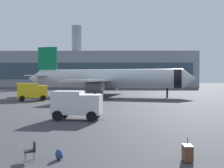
% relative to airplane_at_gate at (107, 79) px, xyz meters
% --- Properties ---
extents(airplane_at_gate, '(35.43, 32.23, 10.50)m').
position_rel_airplane_at_gate_xyz_m(airplane_at_gate, '(0.00, 0.00, 0.00)').
color(airplane_at_gate, silver).
rests_on(airplane_at_gate, ground).
extents(service_truck, '(5.27, 3.87, 2.90)m').
position_rel_airplane_at_gate_xyz_m(service_truck, '(-12.27, -10.15, -2.05)').
color(service_truck, yellow).
rests_on(service_truck, ground).
extents(cargo_van, '(4.62, 2.81, 2.60)m').
position_rel_airplane_at_gate_xyz_m(cargo_van, '(-1.69, -31.15, -2.21)').
color(cargo_van, white).
rests_on(cargo_van, ground).
extents(safety_cone_near, '(0.44, 0.44, 0.79)m').
position_rel_airplane_at_gate_xyz_m(safety_cone_near, '(-12.38, -3.16, -3.27)').
color(safety_cone_near, '#F2590C').
rests_on(safety_cone_near, ground).
extents(safety_cone_mid, '(0.44, 0.44, 0.77)m').
position_rel_airplane_at_gate_xyz_m(safety_cone_mid, '(-12.52, 0.39, -3.28)').
color(safety_cone_mid, '#F2590C').
rests_on(safety_cone_mid, ground).
extents(rolling_suitcase, '(0.42, 0.65, 1.10)m').
position_rel_airplane_at_gate_xyz_m(rolling_suitcase, '(5.12, -43.59, -3.27)').
color(rolling_suitcase, brown).
rests_on(rolling_suitcase, ground).
extents(traveller_backpack, '(0.36, 0.40, 0.48)m').
position_rel_airplane_at_gate_xyz_m(traveller_backpack, '(-0.75, -43.37, -3.42)').
color(traveller_backpack, navy).
rests_on(traveller_backpack, ground).
extents(gate_chair, '(0.64, 0.64, 0.86)m').
position_rel_airplane_at_gate_xyz_m(gate_chair, '(-1.99, -43.54, -3.16)').
color(gate_chair, black).
rests_on(gate_chair, ground).
extents(terminal_building, '(104.39, 20.27, 26.89)m').
position_rel_airplane_at_gate_xyz_m(terminal_building, '(-16.49, 64.55, 3.89)').
color(terminal_building, gray).
rests_on(terminal_building, ground).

